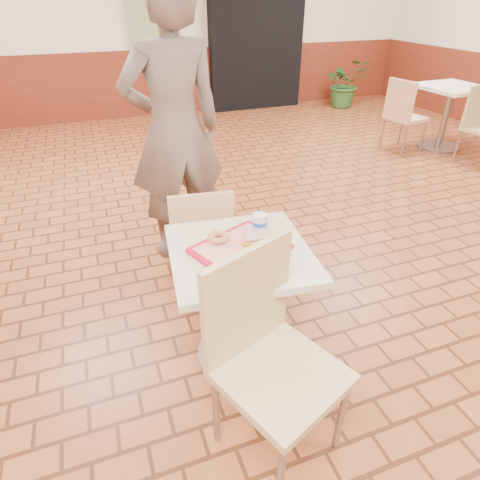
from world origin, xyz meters
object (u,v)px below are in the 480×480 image
object	(u,v)px
serving_tray	(240,248)
second_table	(448,107)
chair_main_back	(201,239)
chair_main_front	(267,350)
paper_cup	(259,223)
ring_donut	(218,237)
chair_second_left	(403,113)
main_table	(240,288)
customer	(175,131)
long_john_donut	(258,240)
potted_plant	(345,83)

from	to	relation	value
serving_tray	second_table	bearing A→B (deg)	33.36
chair_main_back	second_table	bearing A→B (deg)	-145.82
chair_main_front	second_table	xyz separation A→B (m)	(3.77, 2.93, -0.02)
chair_main_front	paper_cup	distance (m)	0.66
serving_tray	ring_donut	xyz separation A→B (m)	(-0.08, 0.09, 0.03)
second_table	chair_second_left	world-z (taller)	chair_second_left
paper_cup	main_table	bearing A→B (deg)	-145.82
customer	chair_second_left	distance (m)	3.42
main_table	paper_cup	bearing A→B (deg)	34.18
long_john_donut	potted_plant	xyz separation A→B (m)	(3.65, 4.82, -0.36)
chair_main_back	second_table	xyz separation A→B (m)	(3.76, 1.88, 0.07)
ring_donut	paper_cup	distance (m)	0.22
serving_tray	ring_donut	world-z (taller)	ring_donut
second_table	potted_plant	bearing A→B (deg)	89.42
main_table	chair_main_back	xyz separation A→B (m)	(-0.05, 0.56, -0.02)
long_john_donut	potted_plant	distance (m)	6.06
paper_cup	chair_second_left	bearing A→B (deg)	39.45
serving_tray	ring_donut	size ratio (longest dim) A/B	3.89
chair_main_back	long_john_donut	distance (m)	0.66
potted_plant	chair_main_back	bearing A→B (deg)	-131.73
serving_tray	second_table	distance (m)	4.45
potted_plant	ring_donut	bearing A→B (deg)	-128.95
long_john_donut	main_table	bearing A→B (deg)	173.83
serving_tray	potted_plant	size ratio (longest dim) A/B	0.52
paper_cup	second_table	world-z (taller)	paper_cup
chair_main_back	ring_donut	xyz separation A→B (m)	(-0.03, -0.48, 0.30)
chair_main_front	ring_donut	size ratio (longest dim) A/B	9.09
paper_cup	chair_second_left	distance (m)	3.83
customer	chair_second_left	bearing A→B (deg)	-162.77
paper_cup	chair_second_left	xyz separation A→B (m)	(2.95, 2.42, -0.29)
customer	chair_second_left	size ratio (longest dim) A/B	2.17
long_john_donut	chair_main_back	bearing A→B (deg)	103.48
main_table	customer	xyz separation A→B (m)	(-0.04, 1.20, 0.48)
main_table	potted_plant	world-z (taller)	potted_plant
long_john_donut	chair_second_left	world-z (taller)	chair_second_left
long_john_donut	paper_cup	xyz separation A→B (m)	(0.05, 0.10, 0.03)
serving_tray	potted_plant	world-z (taller)	potted_plant
ring_donut	second_table	bearing A→B (deg)	31.87
chair_main_front	serving_tray	bearing A→B (deg)	60.97
chair_main_front	chair_second_left	size ratio (longest dim) A/B	1.09
potted_plant	chair_second_left	bearing A→B (deg)	-105.89
chair_main_back	paper_cup	bearing A→B (deg)	119.44
serving_tray	long_john_donut	size ratio (longest dim) A/B	2.51
main_table	long_john_donut	world-z (taller)	long_john_donut
serving_tray	potted_plant	distance (m)	6.10
main_table	chair_main_back	distance (m)	0.57
chair_main_back	chair_second_left	world-z (taller)	chair_second_left
paper_cup	long_john_donut	bearing A→B (deg)	-116.14
chair_main_back	paper_cup	distance (m)	0.61
chair_second_left	chair_main_back	bearing A→B (deg)	111.99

